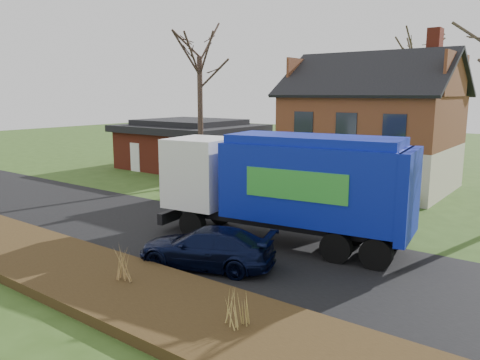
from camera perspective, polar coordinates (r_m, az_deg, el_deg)
The scene contains 12 objects.
ground at distance 19.19m, azimuth -6.07°, elevation -6.72°, with size 120.00×120.00×0.00m, color #304C19.
road at distance 19.19m, azimuth -6.07°, elevation -6.70°, with size 80.00×7.00×0.02m, color black.
mulch_verge at distance 15.90m, azimuth -19.37°, elevation -10.42°, with size 80.00×3.50×0.30m, color #312210.
main_house at distance 29.49m, azimuth 14.85°, elevation 6.99°, with size 12.95×8.95×9.26m.
ranch_house at distance 36.23m, azimuth -6.12°, elevation 4.36°, with size 9.80×8.20×3.70m.
garbage_truck at distance 17.60m, azimuth 5.71°, elevation -0.21°, with size 10.02×3.89×4.18m.
silver_sedan at distance 24.15m, azimuth -2.21°, elevation -1.18°, with size 1.64×4.70×1.55m, color #ACB0B4.
navy_wagon at distance 15.62m, azimuth -4.18°, elevation -8.20°, with size 1.86×4.58×1.33m, color black.
tree_front_west at distance 29.50m, azimuth -5.00°, elevation 17.00°, with size 3.68×3.68×10.94m.
tree_back at distance 36.40m, azimuth 20.73°, elevation 15.31°, with size 3.45×3.45×10.94m.
grass_clump_mid at distance 14.16m, azimuth -14.18°, elevation -9.75°, with size 0.39×0.32×1.09m.
grass_clump_east at distance 11.30m, azimuth -0.42°, elevation -15.24°, with size 0.37×0.30×0.92m.
Camera 1 is at (12.52, -13.39, 5.68)m, focal length 35.00 mm.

